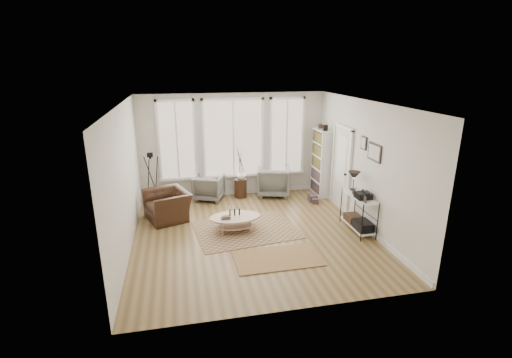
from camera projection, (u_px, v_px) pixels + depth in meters
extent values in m
plane|color=olive|center=(253.00, 234.00, 8.32)|extent=(5.50, 5.50, 0.00)
plane|color=white|center=(252.00, 103.00, 7.45)|extent=(5.50, 5.50, 0.00)
cube|color=silver|center=(233.00, 145.00, 10.45)|extent=(5.20, 0.04, 2.90)
cube|color=silver|center=(291.00, 225.00, 5.32)|extent=(5.20, 0.04, 2.90)
cube|color=silver|center=(125.00, 180.00, 7.37)|extent=(0.04, 5.50, 2.90)
cube|color=silver|center=(365.00, 165.00, 8.40)|extent=(0.04, 5.50, 2.90)
cube|color=white|center=(234.00, 192.00, 10.86)|extent=(5.10, 0.04, 0.12)
cube|color=white|center=(359.00, 222.00, 8.81)|extent=(0.03, 5.40, 0.12)
cube|color=tan|center=(233.00, 138.00, 10.37)|extent=(1.60, 0.03, 2.10)
cube|color=tan|center=(177.00, 141.00, 10.06)|extent=(0.90, 0.03, 2.10)
cube|color=tan|center=(286.00, 136.00, 10.68)|extent=(0.90, 0.03, 2.10)
cube|color=white|center=(233.00, 139.00, 10.35)|extent=(1.74, 0.06, 2.24)
cube|color=white|center=(177.00, 141.00, 10.05)|extent=(1.04, 0.06, 2.24)
cube|color=white|center=(287.00, 136.00, 10.66)|extent=(1.04, 0.06, 2.24)
cube|color=white|center=(234.00, 176.00, 10.66)|extent=(4.10, 0.12, 0.06)
cube|color=silver|center=(341.00, 169.00, 9.59)|extent=(0.04, 0.88, 2.10)
cube|color=white|center=(341.00, 160.00, 9.51)|extent=(0.01, 0.55, 1.20)
cube|color=white|center=(349.00, 174.00, 9.12)|extent=(0.06, 0.08, 2.18)
cube|color=white|center=(333.00, 164.00, 10.04)|extent=(0.06, 0.08, 2.18)
cube|color=white|center=(344.00, 127.00, 9.25)|extent=(0.06, 1.06, 0.08)
sphere|color=black|center=(345.00, 174.00, 9.28)|extent=(0.06, 0.06, 0.06)
cube|color=white|center=(326.00, 166.00, 10.21)|extent=(0.30, 0.03, 1.90)
cube|color=white|center=(315.00, 159.00, 10.97)|extent=(0.30, 0.03, 1.90)
cube|color=white|center=(325.00, 162.00, 10.62)|extent=(0.02, 0.85, 1.90)
cube|color=white|center=(320.00, 162.00, 10.59)|extent=(0.30, 0.81, 1.90)
cube|color=brown|center=(320.00, 162.00, 10.59)|extent=(0.24, 0.75, 1.76)
cube|color=black|center=(325.00, 128.00, 10.09)|extent=(0.12, 0.10, 0.16)
sphere|color=#371E11|center=(320.00, 126.00, 10.42)|extent=(0.14, 0.14, 0.14)
cube|color=white|center=(357.00, 225.00, 8.47)|extent=(0.37, 1.07, 0.03)
cube|color=white|center=(360.00, 197.00, 8.26)|extent=(0.37, 1.07, 0.02)
cylinder|color=black|center=(362.00, 223.00, 7.85)|extent=(0.02, 0.02, 0.85)
cylinder|color=black|center=(378.00, 222.00, 7.92)|extent=(0.02, 0.02, 0.85)
cylinder|color=black|center=(341.00, 205.00, 8.84)|extent=(0.02, 0.02, 0.85)
cylinder|color=black|center=(355.00, 204.00, 8.91)|extent=(0.02, 0.02, 0.85)
cylinder|color=black|center=(353.00, 189.00, 8.57)|extent=(0.14, 0.14, 0.02)
cylinder|color=black|center=(353.00, 184.00, 8.53)|extent=(0.02, 0.02, 0.30)
cone|color=black|center=(354.00, 175.00, 8.47)|extent=(0.28, 0.28, 0.18)
cube|color=black|center=(363.00, 195.00, 8.10)|extent=(0.32, 0.30, 0.13)
cube|color=black|center=(363.00, 226.00, 8.21)|extent=(0.32, 0.45, 0.20)
cube|color=#371E11|center=(353.00, 218.00, 8.65)|extent=(0.32, 0.40, 0.16)
cube|color=black|center=(365.00, 200.00, 7.82)|extent=(0.02, 0.10, 0.14)
cube|color=black|center=(354.00, 192.00, 8.33)|extent=(0.02, 0.10, 0.12)
cube|color=black|center=(375.00, 152.00, 7.90)|extent=(0.03, 0.52, 0.38)
cube|color=silver|center=(374.00, 152.00, 7.90)|extent=(0.01, 0.44, 0.30)
cube|color=black|center=(364.00, 143.00, 8.34)|extent=(0.03, 0.24, 0.30)
cube|color=silver|center=(363.00, 143.00, 8.33)|extent=(0.01, 0.18, 0.24)
cube|color=brown|center=(246.00, 230.00, 8.52)|extent=(2.47, 1.98, 0.01)
cube|color=brown|center=(277.00, 258.00, 7.27)|extent=(1.70, 0.96, 0.01)
ellipsoid|color=tan|center=(235.00, 224.00, 8.43)|extent=(0.99, 0.64, 0.03)
ellipsoid|color=tan|center=(235.00, 217.00, 8.37)|extent=(1.16, 0.76, 0.04)
cylinder|color=tan|center=(222.00, 229.00, 8.20)|extent=(0.03, 0.03, 0.33)
cylinder|color=tan|center=(250.00, 226.00, 8.32)|extent=(0.03, 0.03, 0.33)
cylinder|color=tan|center=(220.00, 222.00, 8.53)|extent=(0.03, 0.03, 0.33)
cylinder|color=tan|center=(247.00, 220.00, 8.66)|extent=(0.03, 0.03, 0.33)
cylinder|color=black|center=(230.00, 213.00, 8.36)|extent=(0.03, 0.03, 0.16)
cylinder|color=black|center=(235.00, 212.00, 8.39)|extent=(0.03, 0.03, 0.16)
cylinder|color=black|center=(239.00, 212.00, 8.41)|extent=(0.03, 0.03, 0.16)
cube|color=#2F4521|center=(226.00, 217.00, 8.24)|extent=(0.20, 0.14, 0.05)
imported|color=slate|center=(209.00, 187.00, 10.35)|extent=(0.98, 0.99, 0.70)
imported|color=slate|center=(273.00, 181.00, 10.67)|extent=(1.10, 1.12, 0.84)
cylinder|color=#371E11|center=(240.00, 188.00, 10.55)|extent=(0.35, 0.35, 0.53)
imported|color=silver|center=(241.00, 175.00, 10.41)|extent=(0.26, 0.26, 0.26)
imported|color=#371E11|center=(168.00, 205.00, 9.05)|extent=(1.34, 1.26, 0.70)
cylinder|color=black|center=(150.00, 158.00, 9.51)|extent=(0.06, 0.06, 0.06)
cube|color=black|center=(150.00, 155.00, 9.49)|extent=(0.15, 0.11, 0.10)
cylinder|color=black|center=(150.00, 156.00, 9.42)|extent=(0.06, 0.08, 0.06)
cube|color=brown|center=(313.00, 198.00, 10.29)|extent=(0.23, 0.29, 0.18)
cube|color=brown|center=(315.00, 201.00, 10.13)|extent=(0.21, 0.25, 0.14)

